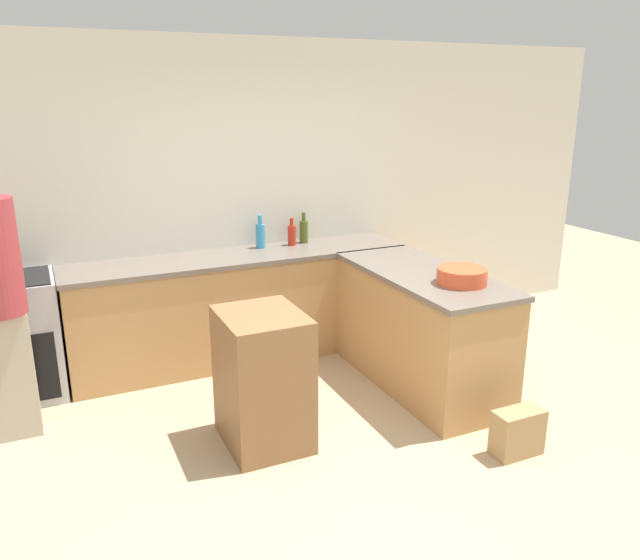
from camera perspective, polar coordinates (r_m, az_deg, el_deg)
ground_plane at (r=3.96m, az=2.67°, el=-17.80°), size 14.00×14.00×0.00m
wall_back at (r=5.54m, az=-8.56°, el=7.29°), size 8.00×0.06×2.70m
counter_back at (r=5.45m, az=-7.18°, el=-2.40°), size 2.91×0.62×0.93m
counter_peninsula at (r=4.97m, az=9.18°, el=-4.42°), size 0.69×1.64×0.93m
range_oven at (r=5.24m, az=-26.16°, el=-4.84°), size 0.65×0.60×0.94m
island_table at (r=4.13m, az=-5.23°, el=-9.02°), size 0.51×0.61×0.91m
mixing_bowl at (r=4.57m, az=12.84°, el=0.37°), size 0.36×0.36×0.12m
dish_soap_bottle at (r=5.51m, az=-5.47°, el=4.12°), size 0.08×0.08×0.29m
hot_sauce_bottle at (r=5.59m, az=-2.59°, el=4.18°), size 0.07×0.07×0.25m
olive_oil_bottle at (r=5.68m, az=-1.50°, el=4.53°), size 0.08×0.08×0.28m
person_by_range at (r=4.48m, az=-27.23°, el=-1.21°), size 0.31×0.31×1.83m
paper_bag at (r=4.31m, az=17.60°, el=-13.15°), size 0.33×0.17×0.31m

